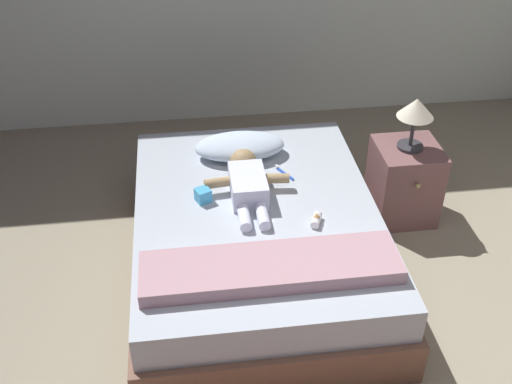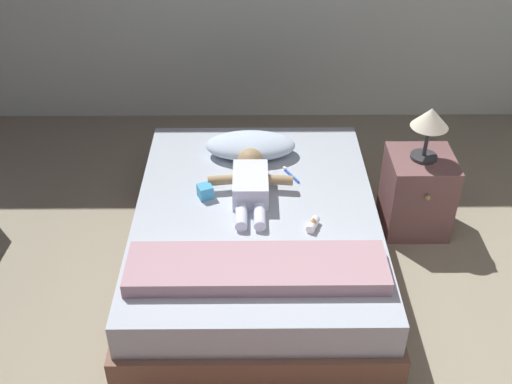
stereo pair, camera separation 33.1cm
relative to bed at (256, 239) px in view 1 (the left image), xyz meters
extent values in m
cube|color=brown|center=(0.00, 0.00, -0.09)|extent=(1.37, 1.82, 0.25)
cube|color=#B0BAC6|center=(0.00, 0.00, 0.13)|extent=(1.31, 1.75, 0.20)
ellipsoid|color=silver|center=(-0.03, 0.54, 0.29)|extent=(0.55, 0.30, 0.13)
cube|color=silver|center=(-0.03, 0.11, 0.30)|extent=(0.19, 0.31, 0.14)
sphere|color=tan|center=(-0.03, 0.34, 0.31)|extent=(0.16, 0.16, 0.16)
cylinder|color=tan|center=(-0.19, 0.16, 0.30)|extent=(0.15, 0.07, 0.06)
cylinder|color=tan|center=(0.13, 0.16, 0.30)|extent=(0.15, 0.07, 0.06)
cylinder|color=silver|center=(-0.08, -0.12, 0.26)|extent=(0.06, 0.18, 0.06)
cylinder|color=silver|center=(0.02, -0.12, 0.26)|extent=(0.06, 0.18, 0.06)
cube|color=blue|center=(0.21, 0.29, 0.23)|extent=(0.08, 0.14, 0.01)
cube|color=white|center=(0.17, 0.36, 0.25)|extent=(0.02, 0.03, 0.01)
cube|color=#7A5252|center=(1.00, 0.40, 0.03)|extent=(0.39, 0.39, 0.50)
sphere|color=tan|center=(1.00, 0.19, 0.14)|extent=(0.03, 0.03, 0.03)
cylinder|color=#333338|center=(1.00, 0.40, 0.30)|extent=(0.16, 0.16, 0.02)
cylinder|color=#333338|center=(1.00, 0.40, 0.40)|extent=(0.02, 0.02, 0.19)
cone|color=#EEE4C7|center=(1.00, 0.40, 0.56)|extent=(0.22, 0.22, 0.12)
cube|color=#B68B96|center=(0.00, -0.53, 0.27)|extent=(1.23, 0.31, 0.07)
cube|color=#43A8DB|center=(-0.28, 0.09, 0.27)|extent=(0.10, 0.10, 0.08)
cylinder|color=white|center=(0.29, -0.18, 0.25)|extent=(0.08, 0.11, 0.05)
cone|color=#EBB36B|center=(0.29, -0.18, 0.29)|extent=(0.03, 0.03, 0.02)
camera|label=1|loc=(-0.35, -2.68, 2.25)|focal=43.45mm
camera|label=2|loc=(-0.02, -2.70, 2.25)|focal=43.45mm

